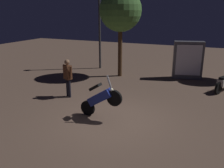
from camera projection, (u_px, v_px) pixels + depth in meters
ground_plane at (114, 120)px, 8.36m from camera, size 40.00×40.00×0.00m
motorcycle_blue_foreground at (100, 99)px, 8.30m from camera, size 1.66×0.37×1.63m
motorcycle_white_parked_left at (224, 83)px, 11.18m from camera, size 0.82×1.54×1.11m
person_rider_beside at (68, 75)px, 10.33m from camera, size 0.64×0.37×1.70m
streetlamp_near at (99, 15)px, 14.96m from camera, size 0.36×0.36×5.44m
tree_center_bg at (120, 11)px, 12.98m from camera, size 2.34×2.34×4.89m
kiosk_billboard at (188, 60)px, 13.23m from camera, size 1.67×0.88×2.10m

